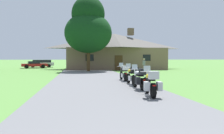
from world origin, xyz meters
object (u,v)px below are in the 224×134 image
Objects in this scene: motorcycle_black_farthest_in_row at (124,73)px; motorcycle_yellow_nearest_to_camera at (151,84)px; bystander_gray_shirt_near_lodge at (144,64)px; tree_by_lodge_front at (88,27)px; motorcycle_silver_second_in_row at (140,79)px; parked_silver_suv_far_left at (41,63)px; parked_red_sedan_far_left at (34,64)px; motorcycle_yellow_third_in_row at (132,76)px.

motorcycle_yellow_nearest_to_camera is at bearing -93.44° from motorcycle_black_farthest_in_row.
motorcycle_black_farthest_in_row is 1.24× the size of bystander_gray_shirt_near_lodge.
tree_by_lodge_front reaches higher than bystander_gray_shirt_near_lodge.
parked_silver_suv_far_left is at bearing 103.88° from motorcycle_silver_second_in_row.
tree_by_lodge_front is (-1.99, 18.11, 4.98)m from motorcycle_silver_second_in_row.
motorcycle_yellow_third_in_row is at bearing -173.92° from parked_red_sedan_far_left.
motorcycle_black_farthest_in_row is at bearing 88.69° from motorcycle_yellow_third_in_row.
bystander_gray_shirt_near_lodge is at bearing -17.09° from tree_by_lodge_front.
motorcycle_silver_second_in_row and motorcycle_black_farthest_in_row have the same top height.
motorcycle_silver_second_in_row is 1.00× the size of motorcycle_yellow_third_in_row.
bystander_gray_shirt_near_lodge reaches higher than motorcycle_yellow_third_in_row.
parked_red_sedan_far_left is at bearing -138.08° from bystander_gray_shirt_near_lodge.
bystander_gray_shirt_near_lodge is (4.63, 11.15, 0.33)m from motorcycle_black_farthest_in_row.
motorcycle_yellow_third_in_row is at bearing -82.55° from tree_by_lodge_front.
bystander_gray_shirt_near_lodge is (4.85, 18.50, 0.34)m from motorcycle_yellow_nearest_to_camera.
tree_by_lodge_front reaches higher than motorcycle_yellow_third_in_row.
tree_by_lodge_front is 1.94× the size of parked_silver_suv_far_left.
tree_by_lodge_front is at bearing 93.27° from motorcycle_silver_second_in_row.
parked_red_sedan_far_left is (-8.65, 11.43, -4.94)m from tree_by_lodge_front.
bystander_gray_shirt_near_lodge is at bearing -146.73° from parked_red_sedan_far_left.
motorcycle_black_farthest_in_row is at bearing -172.49° from parked_silver_suv_far_left.
parked_silver_suv_far_left is at bearing -23.67° from parked_red_sedan_far_left.
motorcycle_black_farthest_in_row is 0.46× the size of parked_red_sedan_far_left.
motorcycle_yellow_third_in_row is at bearing -91.42° from motorcycle_black_farthest_in_row.
motorcycle_yellow_third_in_row is at bearing -174.00° from parked_silver_suv_far_left.
motorcycle_black_farthest_in_row is 0.22× the size of tree_by_lodge_front.
motorcycle_silver_second_in_row is 1.24× the size of bystander_gray_shirt_near_lodge.
parked_silver_suv_far_left is (-10.10, 33.27, 0.17)m from motorcycle_silver_second_in_row.
motorcycle_yellow_nearest_to_camera is 19.13m from bystander_gray_shirt_near_lodge.
tree_by_lodge_front is (-6.68, 2.05, 4.64)m from bystander_gray_shirt_near_lodge.
parked_silver_suv_far_left is (-9.94, 35.71, 0.17)m from motorcycle_yellow_nearest_to_camera.
motorcycle_silver_second_in_row is 1.00× the size of motorcycle_black_farthest_in_row.
motorcycle_yellow_nearest_to_camera and motorcycle_silver_second_in_row have the same top height.
motorcycle_yellow_nearest_to_camera is 0.46× the size of parked_red_sedan_far_left.
motorcycle_yellow_nearest_to_camera is at bearing -94.44° from motorcycle_yellow_third_in_row.
motorcycle_silver_second_in_row is 2.32m from motorcycle_yellow_third_in_row.
motorcycle_silver_second_in_row is at bearing -92.43° from motorcycle_black_farthest_in_row.
bystander_gray_shirt_near_lodge reaches higher than parked_red_sedan_far_left.
bystander_gray_shirt_near_lodge is 20.42m from parked_red_sedan_far_left.
parked_silver_suv_far_left is at bearing -146.08° from bystander_gray_shirt_near_lodge.
motorcycle_yellow_nearest_to_camera is at bearing -96.72° from motorcycle_silver_second_in_row.
bystander_gray_shirt_near_lodge is 22.69m from parked_silver_suv_far_left.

